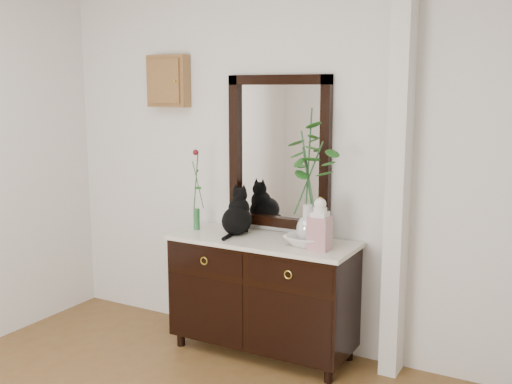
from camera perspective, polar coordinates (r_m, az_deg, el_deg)
The scene contains 10 objects.
wall_back at distance 4.39m, azimuth 1.06°, elevation 2.72°, with size 3.60×0.04×2.70m, color silver.
pilaster at distance 3.95m, azimuth 13.44°, elevation 1.65°, with size 0.12×0.20×2.70m, color silver.
sideboard at distance 4.33m, azimuth 0.65°, elevation -9.30°, with size 1.33×0.52×0.82m.
wall_mirror at distance 4.33m, azimuth 2.16°, elevation 3.80°, with size 0.80×0.06×1.10m.
key_cabinet at distance 4.78m, azimuth -8.34°, elevation 10.41°, with size 0.35×0.10×0.40m, color brown.
cat at distance 4.32m, azimuth -1.85°, elevation -1.83°, with size 0.24×0.29×0.34m, color black, non-canonical shape.
lotus_bowl at distance 4.06m, azimuth 4.91°, elevation -4.58°, with size 0.30×0.30×0.07m, color silver.
vase_branches at distance 3.97m, azimuth 5.01°, elevation 1.59°, with size 0.44×0.44×0.91m, color silver, non-canonical shape.
bud_vase_rose at distance 4.46m, azimuth -5.72°, elevation 0.28°, with size 0.07×0.07×0.61m, color #2D6C3A, non-canonical shape.
ginger_jar at distance 3.92m, azimuth 6.09°, elevation -2.98°, with size 0.13×0.13×0.36m, color silver, non-canonical shape.
Camera 1 is at (2.03, -1.88, 1.90)m, focal length 42.00 mm.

